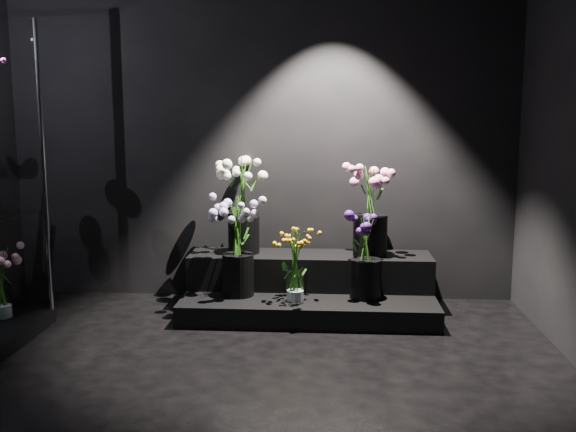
{
  "coord_description": "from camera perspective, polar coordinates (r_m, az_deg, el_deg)",
  "views": [
    {
      "loc": [
        0.55,
        -3.07,
        1.47
      ],
      "look_at": [
        0.27,
        1.2,
        0.79
      ],
      "focal_mm": 40.0,
      "sensor_mm": 36.0,
      "label": 1
    }
  ],
  "objects": [
    {
      "name": "bouquet_lilac",
      "position": [
        4.67,
        -4.49,
        -2.17
      ],
      "size": [
        0.44,
        0.44,
        0.72
      ],
      "rotation": [
        0.0,
        0.0,
        0.37
      ],
      "color": "black",
      "rests_on": "display_riser"
    },
    {
      "name": "wall_back",
      "position": [
        5.1,
        -2.41,
        8.23
      ],
      "size": [
        4.0,
        0.0,
        4.0
      ],
      "primitive_type": "plane",
      "rotation": [
        1.57,
        0.0,
        0.0
      ],
      "color": "black",
      "rests_on": "floor"
    },
    {
      "name": "bouquet_cream_roses",
      "position": [
        4.91,
        -3.99,
        1.56
      ],
      "size": [
        0.49,
        0.49,
        0.73
      ],
      "rotation": [
        0.0,
        0.0,
        -0.36
      ],
      "color": "black",
      "rests_on": "display_riser"
    },
    {
      "name": "bouquet_orange_bells",
      "position": [
        4.55,
        0.65,
        -4.29
      ],
      "size": [
        0.29,
        0.29,
        0.52
      ],
      "rotation": [
        0.0,
        0.0,
        0.03
      ],
      "color": "white",
      "rests_on": "display_riser"
    },
    {
      "name": "bouquet_pink_roses",
      "position": [
        4.86,
        7.36,
        0.85
      ],
      "size": [
        0.41,
        0.41,
        0.67
      ],
      "rotation": [
        0.0,
        0.0,
        0.21
      ],
      "color": "black",
      "rests_on": "display_riser"
    },
    {
      "name": "wall_front",
      "position": [
        1.2,
        -23.44,
        4.91
      ],
      "size": [
        4.0,
        0.0,
        4.0
      ],
      "primitive_type": "plane",
      "rotation": [
        -1.57,
        0.0,
        0.0
      ],
      "color": "black",
      "rests_on": "floor"
    },
    {
      "name": "bouquet_case_base_pink",
      "position": [
        4.78,
        -24.24,
        -5.35
      ],
      "size": [
        0.41,
        0.41,
        0.47
      ],
      "rotation": [
        0.0,
        0.0,
        -0.33
      ],
      "color": "white",
      "rests_on": "display_case"
    },
    {
      "name": "floor",
      "position": [
        3.45,
        -5.97,
        -16.29
      ],
      "size": [
        4.0,
        4.0,
        0.0
      ],
      "primitive_type": "plane",
      "color": "black",
      "rests_on": "ground"
    },
    {
      "name": "display_riser",
      "position": [
        4.88,
        1.92,
        -6.44
      ],
      "size": [
        1.85,
        0.82,
        0.41
      ],
      "color": "black",
      "rests_on": "floor"
    },
    {
      "name": "bouquet_purple",
      "position": [
        4.64,
        6.95,
        -2.99
      ],
      "size": [
        0.41,
        0.41,
        0.62
      ],
      "rotation": [
        0.0,
        0.0,
        0.23
      ],
      "color": "black",
      "rests_on": "display_riser"
    }
  ]
}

